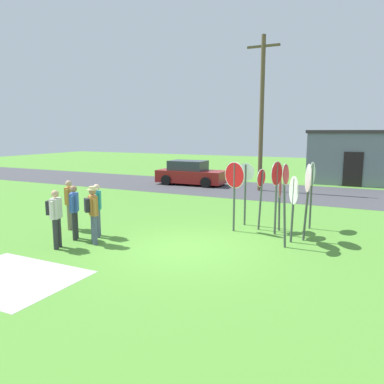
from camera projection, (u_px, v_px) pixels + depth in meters
The scene contains 20 objects.
ground_plane at pixel (182, 249), 10.75m from camera, with size 80.00×80.00×0.00m, color #518E33.
street_asphalt at pixel (277, 192), 20.99m from camera, with size 60.00×6.40×0.01m, color #424247.
concrete_path at pixel (9, 278), 8.66m from camera, with size 3.20×2.40×0.01m, color #ADAAA3.
building_background at pixel (355, 156), 24.47m from camera, with size 5.74×4.28×3.41m.
utility_pole at pixel (262, 111), 20.76m from camera, with size 1.80×0.24×8.45m.
parked_car_on_street at pixel (191, 174), 23.73m from camera, with size 4.35×2.12×1.51m.
stop_sign_low_front at pixel (312, 183), 12.79m from camera, with size 0.09×0.81×2.31m.
stop_sign_rear_right at pixel (276, 184), 12.06m from camera, with size 0.18×0.78×2.40m.
stop_sign_far_back at pixel (261, 190), 12.65m from camera, with size 0.18×0.61×2.09m.
stop_sign_leaning_left at pixel (234, 183), 12.47m from camera, with size 0.81×0.38×2.34m.
stop_sign_tallest at pixel (293, 197), 11.22m from camera, with size 0.44×0.76×2.02m.
stop_sign_center_cluster at pixel (285, 193), 10.70m from camera, with size 0.19×0.62×2.43m.
stop_sign_nearest at pixel (308, 188), 11.37m from camera, with size 0.34×0.83×2.37m.
stop_sign_rear_left at pixel (245, 184), 13.33m from camera, with size 0.64×0.07×2.23m.
stop_sign_leaning_right at pixel (280, 194), 12.60m from camera, with size 0.13×0.73×1.87m.
person_in_dark_shirt at pixel (93, 211), 11.11m from camera, with size 0.48×0.47×1.74m.
person_holding_notes at pixel (55, 215), 10.71m from camera, with size 0.44×0.54×1.69m.
person_near_signs at pixel (74, 209), 11.61m from camera, with size 0.38×0.50×1.69m.
person_in_teal at pixel (97, 207), 11.92m from camera, with size 0.38×0.50×1.69m.
person_on_left at pixel (69, 202), 12.83m from camera, with size 0.36×0.51×1.69m.
Camera 1 is at (4.80, -9.17, 3.33)m, focal length 35.25 mm.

